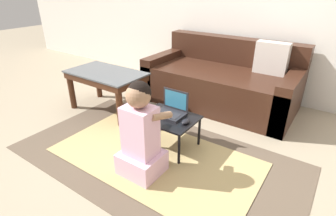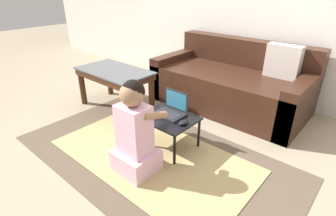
# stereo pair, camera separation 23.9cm
# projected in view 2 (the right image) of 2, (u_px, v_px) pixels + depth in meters

# --- Properties ---
(ground_plane) EXTENTS (16.00, 16.00, 0.00)m
(ground_plane) POSITION_uv_depth(u_px,v_px,m) (164.00, 141.00, 2.56)
(ground_plane) COLOR gray
(area_rug) EXTENTS (2.49, 1.36, 0.01)m
(area_rug) POSITION_uv_depth(u_px,v_px,m) (152.00, 156.00, 2.35)
(area_rug) COLOR brown
(area_rug) RESTS_ON ground_plane
(couch) EXTENTS (1.80, 0.92, 0.81)m
(couch) POSITION_uv_depth(u_px,v_px,m) (231.00, 84.00, 3.20)
(couch) COLOR #381E14
(couch) RESTS_ON ground_plane
(coffee_table) EXTENTS (0.91, 0.53, 0.48)m
(coffee_table) POSITION_uv_depth(u_px,v_px,m) (115.00, 77.00, 3.10)
(coffee_table) COLOR #4C5156
(coffee_table) RESTS_ON ground_plane
(laptop_desk) EXTENTS (0.50, 0.40, 0.31)m
(laptop_desk) POSITION_uv_depth(u_px,v_px,m) (168.00, 120.00, 2.38)
(laptop_desk) COLOR black
(laptop_desk) RESTS_ON ground_plane
(laptop) EXTENTS (0.27, 0.21, 0.21)m
(laptop) POSITION_uv_depth(u_px,v_px,m) (171.00, 111.00, 2.39)
(laptop) COLOR #232328
(laptop) RESTS_ON laptop_desk
(computer_mouse) EXTENTS (0.06, 0.09, 0.04)m
(computer_mouse) POSITION_uv_depth(u_px,v_px,m) (183.00, 122.00, 2.23)
(computer_mouse) COLOR black
(computer_mouse) RESTS_ON laptop_desk
(person_seated) EXTENTS (0.32, 0.39, 0.79)m
(person_seated) POSITION_uv_depth(u_px,v_px,m) (135.00, 133.00, 2.03)
(person_seated) COLOR #E5B2CC
(person_seated) RESTS_ON ground_plane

